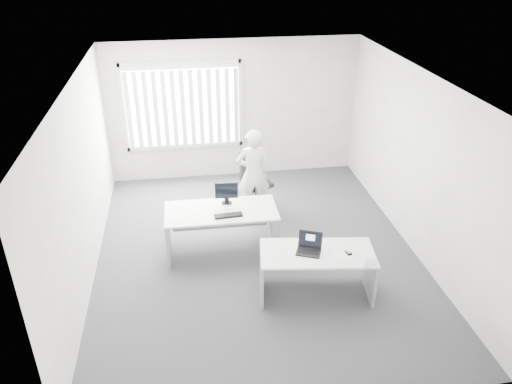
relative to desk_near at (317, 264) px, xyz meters
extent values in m
plane|color=#403F45|center=(-0.66, 1.12, -0.51)|extent=(6.00, 6.00, 0.00)
cube|color=silver|center=(-0.66, 4.12, 0.89)|extent=(5.00, 0.02, 2.80)
cube|color=silver|center=(-0.66, -1.88, 0.89)|extent=(5.00, 0.02, 2.80)
cube|color=silver|center=(-3.16, 1.12, 0.89)|extent=(0.02, 6.00, 2.80)
cube|color=silver|center=(1.84, 1.12, 0.89)|extent=(0.02, 6.00, 2.80)
cube|color=white|center=(-0.66, 1.12, 2.29)|extent=(5.00, 6.00, 0.02)
cube|color=beige|center=(-1.66, 4.08, 1.04)|extent=(2.32, 0.06, 1.76)
cube|color=silver|center=(0.00, 0.00, 0.18)|extent=(1.64, 0.94, 0.03)
cube|color=#A2A2A5|center=(-0.75, 0.10, -0.17)|extent=(0.13, 0.67, 0.68)
cube|color=#A2A2A5|center=(0.75, -0.10, -0.17)|extent=(0.13, 0.67, 0.68)
cube|color=silver|center=(-1.20, 1.22, 0.26)|extent=(1.73, 0.83, 0.03)
cube|color=#A2A2A5|center=(-2.04, 1.23, -0.13)|extent=(0.05, 0.74, 0.75)
cube|color=#A2A2A5|center=(-0.36, 1.21, -0.13)|extent=(0.05, 0.74, 0.75)
cylinder|color=black|center=(-0.42, 2.66, -0.47)|extent=(0.80, 0.80, 0.08)
cylinder|color=black|center=(-0.42, 2.66, -0.28)|extent=(0.07, 0.07, 0.46)
cube|color=black|center=(-0.42, 2.66, -0.05)|extent=(0.61, 0.61, 0.07)
cube|color=black|center=(-0.50, 2.85, 0.27)|extent=(0.43, 0.24, 0.55)
imported|color=silver|center=(-0.52, 2.38, 0.30)|extent=(0.59, 0.39, 1.62)
cube|color=white|center=(0.33, -0.14, 0.20)|extent=(0.32, 0.27, 0.00)
cube|color=white|center=(0.62, -0.37, 0.20)|extent=(0.23, 0.26, 0.01)
cube|color=black|center=(-1.11, 1.02, 0.28)|extent=(0.43, 0.17, 0.02)
camera|label=1|loc=(-1.69, -5.42, 4.07)|focal=35.00mm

